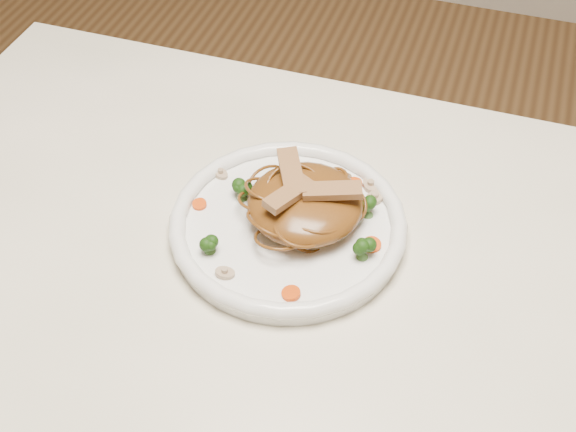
% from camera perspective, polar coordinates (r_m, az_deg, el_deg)
% --- Properties ---
extents(table, '(1.20, 0.80, 0.75)m').
position_cam_1_polar(table, '(0.93, 1.54, -9.73)').
color(table, white).
rests_on(table, ground).
extents(plate, '(0.36, 0.36, 0.02)m').
position_cam_1_polar(plate, '(0.90, 0.00, -0.97)').
color(plate, white).
rests_on(plate, table).
extents(noodle_mound, '(0.18, 0.18, 0.04)m').
position_cam_1_polar(noodle_mound, '(0.89, 1.32, 0.99)').
color(noodle_mound, brown).
rests_on(noodle_mound, plate).
extents(chicken_a, '(0.07, 0.04, 0.01)m').
position_cam_1_polar(chicken_a, '(0.86, 3.38, 1.94)').
color(chicken_a, '#A27B4C').
rests_on(chicken_a, noodle_mound).
extents(chicken_b, '(0.06, 0.08, 0.01)m').
position_cam_1_polar(chicken_b, '(0.88, 0.25, 3.32)').
color(chicken_b, '#A27B4C').
rests_on(chicken_b, noodle_mound).
extents(chicken_c, '(0.05, 0.07, 0.01)m').
position_cam_1_polar(chicken_c, '(0.86, 0.10, 1.67)').
color(chicken_c, '#A27B4C').
rests_on(chicken_c, noodle_mound).
extents(broccoli_0, '(0.03, 0.03, 0.03)m').
position_cam_1_polar(broccoli_0, '(0.90, 6.14, 0.64)').
color(broccoli_0, '#1D470E').
rests_on(broccoli_0, plate).
extents(broccoli_1, '(0.03, 0.03, 0.03)m').
position_cam_1_polar(broccoli_1, '(0.92, -3.55, 1.98)').
color(broccoli_1, '#1D470E').
rests_on(broccoli_1, plate).
extents(broccoli_2, '(0.03, 0.03, 0.03)m').
position_cam_1_polar(broccoli_2, '(0.86, -6.02, -2.05)').
color(broccoli_2, '#1D470E').
rests_on(broccoli_2, plate).
extents(broccoli_3, '(0.03, 0.03, 0.03)m').
position_cam_1_polar(broccoli_3, '(0.86, 5.72, -2.49)').
color(broccoli_3, '#1D470E').
rests_on(broccoli_3, plate).
extents(carrot_0, '(0.03, 0.03, 0.00)m').
position_cam_1_polar(carrot_0, '(0.95, 4.99, 2.44)').
color(carrot_0, '#DA3C07').
rests_on(carrot_0, plate).
extents(carrot_1, '(0.02, 0.02, 0.00)m').
position_cam_1_polar(carrot_1, '(0.92, -6.75, 0.88)').
color(carrot_1, '#DA3C07').
rests_on(carrot_1, plate).
extents(carrot_2, '(0.02, 0.02, 0.00)m').
position_cam_1_polar(carrot_2, '(0.88, 6.39, -2.19)').
color(carrot_2, '#DA3C07').
rests_on(carrot_2, plate).
extents(carrot_3, '(0.02, 0.02, 0.00)m').
position_cam_1_polar(carrot_3, '(0.95, -0.26, 2.97)').
color(carrot_3, '#DA3C07').
rests_on(carrot_3, plate).
extents(carrot_4, '(0.02, 0.02, 0.00)m').
position_cam_1_polar(carrot_4, '(0.83, 0.23, -5.91)').
color(carrot_4, '#DA3C07').
rests_on(carrot_4, plate).
extents(mushroom_0, '(0.03, 0.03, 0.01)m').
position_cam_1_polar(mushroom_0, '(0.85, -4.82, -4.35)').
color(mushroom_0, '#C8B096').
rests_on(mushroom_0, plate).
extents(mushroom_1, '(0.04, 0.04, 0.01)m').
position_cam_1_polar(mushroom_1, '(0.93, 6.60, 1.37)').
color(mushroom_1, '#C8B096').
rests_on(mushroom_1, plate).
extents(mushroom_2, '(0.03, 0.03, 0.01)m').
position_cam_1_polar(mushroom_2, '(0.96, -5.14, 3.20)').
color(mushroom_2, '#C8B096').
rests_on(mushroom_2, plate).
extents(mushroom_3, '(0.04, 0.04, 0.01)m').
position_cam_1_polar(mushroom_3, '(0.95, 6.29, 2.31)').
color(mushroom_3, '#C8B096').
rests_on(mushroom_3, plate).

